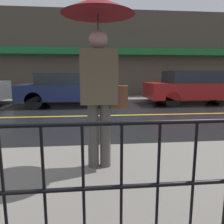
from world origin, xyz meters
TOP-DOWN VIEW (x-y plane):
  - ground_plane at (0.00, 0.00)m, footprint 80.00×80.00m
  - sidewalk_near at (0.00, -4.69)m, footprint 28.00×2.51m
  - sidewalk_far at (0.00, 4.40)m, footprint 28.00×1.94m
  - lane_marking at (0.00, 0.00)m, footprint 25.20×0.12m
  - building_storefront at (0.00, 5.49)m, footprint 28.00×0.85m
  - railing_foreground at (-0.00, -5.70)m, footprint 12.00×0.04m
  - pedestrian at (-0.69, -4.35)m, footprint 0.93×0.93m
  - car_navy at (-1.79, 2.45)m, footprint 4.07×1.93m
  - car_red at (4.03, 2.45)m, footprint 4.50×1.83m

SIDE VIEW (x-z plane):
  - ground_plane at x=0.00m, z-range 0.00..0.00m
  - lane_marking at x=0.00m, z-range 0.00..0.01m
  - sidewalk_near at x=0.00m, z-range 0.00..0.13m
  - sidewalk_far at x=0.00m, z-range 0.00..0.13m
  - railing_foreground at x=0.00m, z-range 0.24..1.18m
  - car_navy at x=-1.79m, z-range 0.03..1.47m
  - car_red at x=4.03m, z-range 0.02..1.54m
  - pedestrian at x=-0.69m, z-range 0.65..2.87m
  - building_storefront at x=0.00m, z-range 0.01..4.90m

